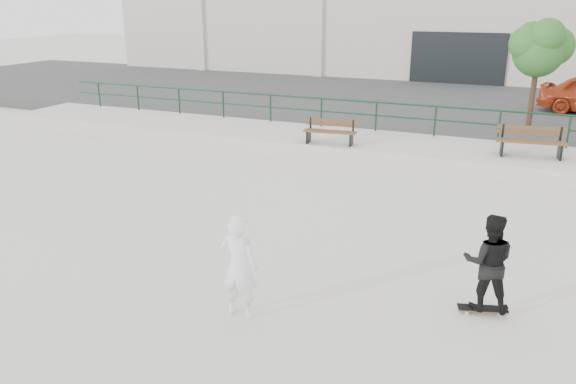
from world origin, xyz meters
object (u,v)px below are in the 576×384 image
at_px(bench_right, 531,142).
at_px(standing_skater, 488,262).
at_px(seated_skater, 239,266).
at_px(bench_left, 330,132).
at_px(skateboard, 482,309).
at_px(tree, 540,46).

xyz_separation_m(bench_right, standing_skater, (-0.50, -8.70, -0.03)).
height_order(standing_skater, seated_skater, seated_skater).
height_order(bench_left, bench_right, bench_right).
xyz_separation_m(bench_left, seated_skater, (1.76, -9.47, -0.01)).
bearing_deg(skateboard, bench_left, 107.50).
height_order(bench_right, seated_skater, seated_skater).
distance_m(tree, seated_skater, 15.12).
bearing_deg(tree, skateboard, -91.88).
bearing_deg(standing_skater, seated_skater, 15.80).
distance_m(standing_skater, seated_skater, 3.92).
xyz_separation_m(skateboard, standing_skater, (-0.00, 0.00, 0.83)).
xyz_separation_m(bench_left, standing_skater, (5.34, -7.87, 0.02)).
height_order(bench_left, skateboard, bench_left).
bearing_deg(skateboard, tree, 71.48).
bearing_deg(bench_right, seated_skater, -118.39).
distance_m(skateboard, seated_skater, 4.00).
bearing_deg(skateboard, bench_right, 70.08).
relative_size(skateboard, seated_skater, 0.47).
height_order(bench_right, tree, tree).
xyz_separation_m(bench_right, seated_skater, (-4.08, -10.30, -0.07)).
relative_size(bench_left, standing_skater, 1.05).
bearing_deg(bench_right, standing_skater, -100.05).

